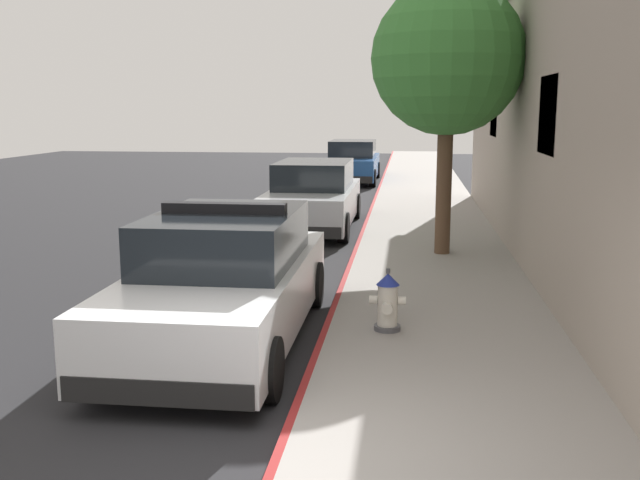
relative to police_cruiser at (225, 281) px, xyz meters
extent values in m
cube|color=#232326|center=(-3.35, 6.54, -0.84)|extent=(33.64, 60.00, 0.20)
cube|color=gray|center=(2.65, 6.54, -0.67)|extent=(2.83, 60.00, 0.15)
cube|color=maroon|center=(1.20, 6.54, -0.67)|extent=(0.08, 60.00, 0.15)
cube|color=black|center=(4.09, 2.33, 1.94)|extent=(0.06, 1.30, 1.10)
cube|color=black|center=(4.09, 8.88, 1.94)|extent=(0.06, 1.30, 1.10)
cube|color=white|center=(0.00, -0.04, -0.16)|extent=(1.84, 4.80, 0.76)
cube|color=black|center=(0.00, 0.11, 0.52)|extent=(1.64, 2.50, 0.60)
cube|color=black|center=(0.00, -2.38, -0.42)|extent=(1.76, 0.16, 0.24)
cube|color=black|center=(0.00, 2.30, -0.42)|extent=(1.76, 0.16, 0.24)
cylinder|color=black|center=(-0.86, 1.66, -0.42)|extent=(0.22, 0.64, 0.64)
cylinder|color=black|center=(0.86, 1.66, -0.42)|extent=(0.22, 0.64, 0.64)
cylinder|color=black|center=(-0.86, -1.74, -0.42)|extent=(0.22, 0.64, 0.64)
cylinder|color=black|center=(0.86, -1.74, -0.42)|extent=(0.22, 0.64, 0.64)
cube|color=black|center=(0.00, 0.06, 0.88)|extent=(1.48, 0.20, 0.12)
cube|color=red|center=(-0.35, 0.06, 0.88)|extent=(0.44, 0.18, 0.11)
cube|color=#1E33E0|center=(0.35, 0.06, 0.88)|extent=(0.44, 0.18, 0.11)
cube|color=#B2B5BA|center=(-0.02, 8.32, -0.16)|extent=(1.84, 4.80, 0.76)
cube|color=black|center=(-0.02, 8.47, 0.52)|extent=(1.64, 2.50, 0.60)
cube|color=black|center=(-0.02, 5.98, -0.42)|extent=(1.76, 0.16, 0.24)
cube|color=black|center=(-0.02, 10.66, -0.42)|extent=(1.76, 0.16, 0.24)
cylinder|color=black|center=(-0.88, 10.02, -0.42)|extent=(0.22, 0.64, 0.64)
cylinder|color=black|center=(0.84, 10.02, -0.42)|extent=(0.22, 0.64, 0.64)
cylinder|color=black|center=(-0.88, 6.62, -0.42)|extent=(0.22, 0.64, 0.64)
cylinder|color=black|center=(0.84, 6.62, -0.42)|extent=(0.22, 0.64, 0.64)
cube|color=navy|center=(0.04, 19.17, -0.16)|extent=(1.84, 4.80, 0.76)
cube|color=black|center=(0.04, 19.32, 0.52)|extent=(1.64, 2.50, 0.60)
cube|color=black|center=(0.04, 16.83, -0.42)|extent=(1.76, 0.16, 0.24)
cube|color=black|center=(0.04, 21.51, -0.42)|extent=(1.76, 0.16, 0.24)
cylinder|color=black|center=(-0.82, 20.87, -0.42)|extent=(0.22, 0.64, 0.64)
cylinder|color=black|center=(0.90, 20.87, -0.42)|extent=(0.22, 0.64, 0.64)
cylinder|color=black|center=(-0.82, 17.47, -0.42)|extent=(0.22, 0.64, 0.64)
cylinder|color=black|center=(0.90, 17.47, -0.42)|extent=(0.22, 0.64, 0.64)
cylinder|color=#4C4C51|center=(1.94, 0.21, -0.57)|extent=(0.32, 0.32, 0.06)
cylinder|color=silver|center=(1.94, 0.21, -0.29)|extent=(0.24, 0.24, 0.50)
cone|color=navy|center=(1.94, 0.21, 0.03)|extent=(0.28, 0.28, 0.14)
cylinder|color=#4C4C51|center=(1.94, 0.21, 0.13)|extent=(0.05, 0.05, 0.06)
cylinder|color=silver|center=(1.77, 0.21, -0.23)|extent=(0.10, 0.10, 0.10)
cylinder|color=silver|center=(2.11, 0.21, -0.23)|extent=(0.10, 0.10, 0.10)
cylinder|color=silver|center=(1.94, 0.03, -0.28)|extent=(0.13, 0.12, 0.13)
cylinder|color=brown|center=(2.80, 5.04, 0.68)|extent=(0.28, 0.28, 2.55)
sphere|color=#387A33|center=(2.80, 5.04, 2.90)|extent=(2.71, 2.71, 2.71)
camera|label=1|loc=(2.16, -8.22, 2.05)|focal=40.62mm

